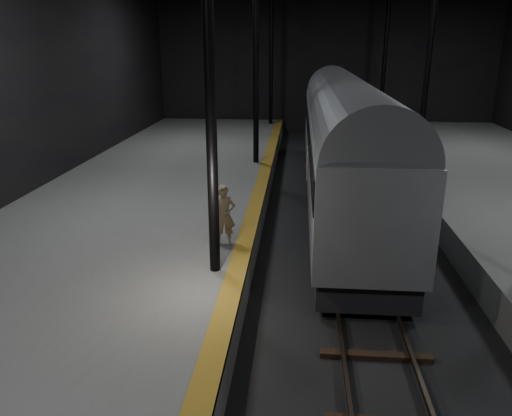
# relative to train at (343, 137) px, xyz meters

# --- Properties ---
(ground) EXTENTS (44.00, 44.00, 0.00)m
(ground) POSITION_rel_train_xyz_m (0.00, -4.81, -2.86)
(ground) COLOR black
(ground) RESTS_ON ground
(platform_left) EXTENTS (9.00, 43.80, 1.00)m
(platform_left) POSITION_rel_train_xyz_m (-7.50, -4.81, -2.36)
(platform_left) COLOR #575755
(platform_left) RESTS_ON ground
(tactile_strip) EXTENTS (0.50, 43.80, 0.01)m
(tactile_strip) POSITION_rel_train_xyz_m (-3.25, -4.81, -1.85)
(tactile_strip) COLOR olive
(tactile_strip) RESTS_ON platform_left
(track) EXTENTS (2.40, 43.00, 0.24)m
(track) POSITION_rel_train_xyz_m (0.00, -4.81, -2.79)
(track) COLOR #3F3328
(track) RESTS_ON ground
(train) EXTENTS (2.87, 19.16, 5.12)m
(train) POSITION_rel_train_xyz_m (0.00, 0.00, 0.00)
(train) COLOR #A4A6AC
(train) RESTS_ON ground
(woman) EXTENTS (0.70, 0.52, 1.74)m
(woman) POSITION_rel_train_xyz_m (-3.80, -7.13, -0.99)
(woman) COLOR #947F5A
(woman) RESTS_ON platform_left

